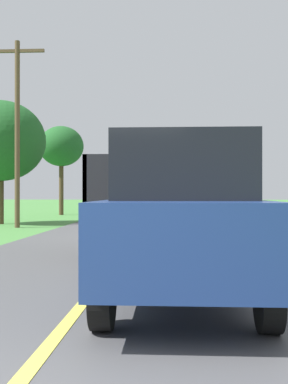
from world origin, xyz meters
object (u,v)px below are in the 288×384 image
Objects in this scene: roadside_tree_near_left at (61,147)px; roadside_tree_mid_right at (1,141)px; utility_pole_roadside at (17,126)px; following_car at (182,219)px; banana_truck_far at (168,191)px; banana_truck_near at (153,190)px.

roadside_tree_mid_right is (-0.63, -9.09, -0.60)m from roadside_tree_near_left.
following_car is (6.26, -13.26, -2.95)m from utility_pole_roadside.
roadside_tree_near_left reaches higher than following_car.
utility_pole_roadside is at bearing -56.12° from roadside_tree_mid_right.
roadside_tree_near_left is (-6.77, 6.64, 2.81)m from banana_truck_far.
banana_truck_near is at bearing -50.67° from roadside_tree_mid_right.
utility_pole_roadside is 2.62m from roadside_tree_mid_right.
following_car is at bearing -84.92° from banana_truck_near.
roadside_tree_near_left is at bearing 94.16° from utility_pole_roadside.
utility_pole_roadside is at bearing -142.23° from banana_truck_far.
roadside_tree_mid_right is at bearing 123.88° from utility_pole_roadside.
roadside_tree_mid_right is at bearing -161.65° from banana_truck_far.
banana_truck_near and banana_truck_far have the same top height.
utility_pole_roadside is 14.96m from following_car.
banana_truck_near is at bearing -49.03° from utility_pole_roadside.
roadside_tree_mid_right is (-7.11, 8.68, 2.22)m from banana_truck_near.
utility_pole_roadside is (-5.67, 6.52, 2.56)m from banana_truck_near.
utility_pole_roadside is at bearing 115.28° from following_car.
banana_truck_far is at bearing 37.77° from utility_pole_roadside.
roadside_tree_near_left reaches higher than banana_truck_near.
banana_truck_near is 11.44m from roadside_tree_mid_right.
following_car is at bearing -88.99° from banana_truck_far.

